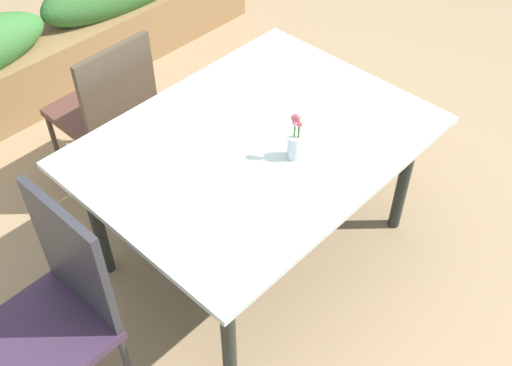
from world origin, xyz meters
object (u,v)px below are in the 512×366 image
dining_table (256,150)px  chair_far_side (108,107)px  chair_end_left (55,309)px  flower_vase (295,142)px  planter_box (51,42)px

dining_table → chair_far_side: (-0.17, 0.87, -0.13)m
chair_far_side → chair_end_left: bearing=-135.9°
chair_end_left → chair_far_side: (0.87, 0.87, -0.04)m
dining_table → flower_vase: (0.03, -0.19, 0.14)m
dining_table → chair_end_left: (-1.04, 0.00, -0.09)m
chair_end_left → chair_far_side: bearing=-45.7°
chair_end_left → flower_vase: (1.07, -0.19, 0.23)m
flower_vase → planter_box: 2.13m
chair_end_left → flower_vase: 1.11m
dining_table → planter_box: (0.11, 1.89, -0.32)m
planter_box → chair_end_left: bearing=-121.3°
chair_end_left → chair_far_side: 1.23m
dining_table → planter_box: 1.92m
chair_end_left → chair_far_side: chair_end_left is taller
chair_end_left → chair_far_side: size_ratio=1.10×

